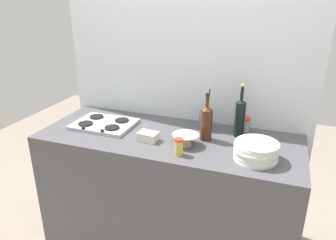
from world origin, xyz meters
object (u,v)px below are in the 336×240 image
object	(u,v)px
plate_stack	(256,151)
mixing_bowl	(186,139)
wine_bottle_mid_left	(206,122)
wine_bottle_leftmost	(240,117)
butter_dish	(148,136)
utensil_crock	(206,120)
condiment_jar_rear	(179,147)
condiment_jar_front	(245,125)
stovetop_hob	(104,124)

from	to	relation	value
plate_stack	mixing_bowl	bearing A→B (deg)	174.39
wine_bottle_mid_left	mixing_bowl	bearing A→B (deg)	-128.59
plate_stack	mixing_bowl	size ratio (longest dim) A/B	1.49
wine_bottle_leftmost	butter_dish	distance (m)	0.63
wine_bottle_leftmost	utensil_crock	bearing A→B (deg)	169.91
wine_bottle_leftmost	wine_bottle_mid_left	xyz separation A→B (m)	(-0.20, -0.13, -0.01)
mixing_bowl	condiment_jar_rear	bearing A→B (deg)	-89.54
butter_dish	condiment_jar_rear	bearing A→B (deg)	-25.82
utensil_crock	wine_bottle_mid_left	bearing A→B (deg)	-75.72
wine_bottle_mid_left	condiment_jar_front	xyz separation A→B (m)	(0.23, 0.22, -0.07)
mixing_bowl	condiment_jar_front	world-z (taller)	condiment_jar_front
mixing_bowl	stovetop_hob	bearing A→B (deg)	170.97
plate_stack	wine_bottle_leftmost	size ratio (longest dim) A/B	0.71
stovetop_hob	condiment_jar_front	bearing A→B (deg)	14.00
wine_bottle_leftmost	wine_bottle_mid_left	size ratio (longest dim) A/B	1.13
stovetop_hob	butter_dish	distance (m)	0.43
mixing_bowl	wine_bottle_mid_left	bearing A→B (deg)	51.41
wine_bottle_leftmost	utensil_crock	xyz separation A→B (m)	(-0.24, 0.04, -0.07)
plate_stack	mixing_bowl	world-z (taller)	plate_stack
plate_stack	mixing_bowl	xyz separation A→B (m)	(-0.45, 0.04, -0.01)
wine_bottle_mid_left	plate_stack	bearing A→B (deg)	-26.77
wine_bottle_leftmost	plate_stack	bearing A→B (deg)	-64.86
utensil_crock	condiment_jar_front	xyz separation A→B (m)	(0.27, 0.05, -0.02)
plate_stack	condiment_jar_rear	world-z (taller)	plate_stack
condiment_jar_front	condiment_jar_rear	bearing A→B (deg)	-123.46
stovetop_hob	plate_stack	distance (m)	1.12
utensil_crock	condiment_jar_rear	xyz separation A→B (m)	(-0.06, -0.45, -0.02)
condiment_jar_rear	butter_dish	bearing A→B (deg)	154.18
wine_bottle_leftmost	condiment_jar_rear	world-z (taller)	wine_bottle_leftmost
plate_stack	utensil_crock	distance (m)	0.52
butter_dish	plate_stack	bearing A→B (deg)	-2.14
wine_bottle_mid_left	mixing_bowl	size ratio (longest dim) A/B	1.86
stovetop_hob	wine_bottle_mid_left	distance (m)	0.78
butter_dish	condiment_jar_front	bearing A→B (deg)	32.48
utensil_crock	butter_dish	bearing A→B (deg)	-133.95
wine_bottle_leftmost	condiment_jar_front	distance (m)	0.13
condiment_jar_front	condiment_jar_rear	distance (m)	0.59
wine_bottle_leftmost	utensil_crock	distance (m)	0.26
condiment_jar_front	condiment_jar_rear	world-z (taller)	condiment_jar_rear
stovetop_hob	wine_bottle_leftmost	bearing A→B (deg)	9.26
wine_bottle_leftmost	mixing_bowl	bearing A→B (deg)	-138.83
utensil_crock	plate_stack	bearing A→B (deg)	-42.12
stovetop_hob	wine_bottle_leftmost	size ratio (longest dim) A/B	1.19
butter_dish	stovetop_hob	bearing A→B (deg)	163.27
wine_bottle_leftmost	wine_bottle_mid_left	bearing A→B (deg)	-145.86
wine_bottle_mid_left	condiment_jar_rear	world-z (taller)	wine_bottle_mid_left
plate_stack	wine_bottle_mid_left	size ratio (longest dim) A/B	0.80
stovetop_hob	condiment_jar_rear	bearing A→B (deg)	-20.35
mixing_bowl	condiment_jar_rear	xyz separation A→B (m)	(0.00, -0.14, 0.01)
plate_stack	wine_bottle_mid_left	bearing A→B (deg)	153.23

